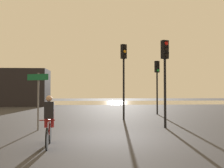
{
  "coord_description": "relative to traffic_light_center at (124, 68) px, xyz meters",
  "views": [
    {
      "loc": [
        -0.51,
        -9.42,
        1.72
      ],
      "look_at": [
        0.5,
        5.0,
        2.2
      ],
      "focal_mm": 40.0,
      "sensor_mm": 36.0,
      "label": 1
    }
  ],
  "objects": [
    {
      "name": "traffic_light_center",
      "position": [
        0.0,
        0.0,
        0.0
      ],
      "size": [
        0.4,
        0.42,
        4.73
      ],
      "rotation": [
        0.0,
        0.0,
        3.65
      ],
      "color": "black",
      "rests_on": "ground"
    },
    {
      "name": "cyclist",
      "position": [
        -3.29,
        -7.32,
        -2.45
      ],
      "size": [
        0.46,
        1.71,
        1.62
      ],
      "rotation": [
        0.0,
        0.0,
        -3.05
      ],
      "color": "black",
      "rests_on": "ground"
    },
    {
      "name": "direction_sign_post",
      "position": [
        -4.39,
        -3.96,
        -1.58
      ],
      "size": [
        1.03,
        0.45,
        2.6
      ],
      "rotation": [
        0.0,
        0.0,
        2.75
      ],
      "color": "slate",
      "rests_on": "ground"
    },
    {
      "name": "ground_plane",
      "position": [
        -1.31,
        -6.07,
        -3.27
      ],
      "size": [
        120.0,
        120.0,
        0.0
      ],
      "primitive_type": "plane",
      "color": "#333338"
    },
    {
      "name": "traffic_light_near_right",
      "position": [
        1.6,
        -3.6,
        -0.3
      ],
      "size": [
        0.39,
        0.41,
        4.26
      ],
      "rotation": [
        0.0,
        0.0,
        3.56
      ],
      "color": "black",
      "rests_on": "ground"
    },
    {
      "name": "water_strip",
      "position": [
        -1.31,
        26.53,
        -3.27
      ],
      "size": [
        80.0,
        16.0,
        0.01
      ],
      "primitive_type": "cube",
      "color": "#9E937F",
      "rests_on": "ground"
    },
    {
      "name": "traffic_light_far_right",
      "position": [
        3.06,
        3.7,
        -0.36
      ],
      "size": [
        0.38,
        0.4,
        4.17
      ],
      "rotation": [
        0.0,
        0.0,
        3.47
      ],
      "color": "black",
      "rests_on": "ground"
    }
  ]
}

